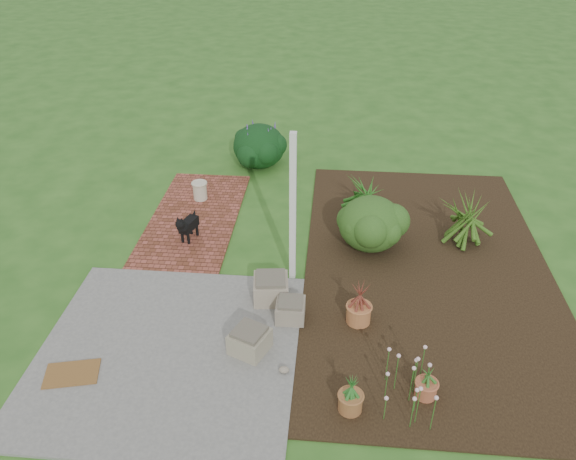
# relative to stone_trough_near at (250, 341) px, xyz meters

# --- Properties ---
(ground) EXTENTS (80.00, 80.00, 0.00)m
(ground) POSITION_rel_stone_trough_near_xyz_m (0.14, 1.64, -0.19)
(ground) COLOR #29591C
(ground) RESTS_ON ground
(concrete_patio) EXTENTS (3.50, 3.50, 0.04)m
(concrete_patio) POSITION_rel_stone_trough_near_xyz_m (-1.11, -0.11, -0.17)
(concrete_patio) COLOR slate
(concrete_patio) RESTS_ON ground
(brick_path) EXTENTS (1.60, 3.50, 0.04)m
(brick_path) POSITION_rel_stone_trough_near_xyz_m (-1.56, 3.39, -0.17)
(brick_path) COLOR brown
(brick_path) RESTS_ON ground
(garden_bed) EXTENTS (4.00, 7.00, 0.03)m
(garden_bed) POSITION_rel_stone_trough_near_xyz_m (2.64, 2.14, -0.18)
(garden_bed) COLOR black
(garden_bed) RESTS_ON ground
(veranda_post) EXTENTS (0.10, 0.10, 2.50)m
(veranda_post) POSITION_rel_stone_trough_near_xyz_m (0.44, 1.74, 1.06)
(veranda_post) COLOR white
(veranda_post) RESTS_ON ground
(stone_trough_near) EXTENTS (0.61, 0.61, 0.31)m
(stone_trough_near) POSITION_rel_stone_trough_near_xyz_m (0.00, 0.00, 0.00)
(stone_trough_near) COLOR gray
(stone_trough_near) RESTS_ON concrete_patio
(stone_trough_mid) EXTENTS (0.42, 0.42, 0.28)m
(stone_trough_mid) POSITION_rel_stone_trough_near_xyz_m (0.49, 0.70, -0.02)
(stone_trough_mid) COLOR gray
(stone_trough_mid) RESTS_ON concrete_patio
(stone_trough_far) EXTENTS (0.57, 0.57, 0.34)m
(stone_trough_far) POSITION_rel_stone_trough_near_xyz_m (0.16, 1.12, 0.02)
(stone_trough_far) COLOR gray
(stone_trough_far) RESTS_ON concrete_patio
(coir_doormat) EXTENTS (0.76, 0.58, 0.02)m
(coir_doormat) POSITION_rel_stone_trough_near_xyz_m (-2.24, -0.65, -0.14)
(coir_doormat) COLOR brown
(coir_doormat) RESTS_ON concrete_patio
(black_dog) EXTENTS (0.31, 0.59, 0.52)m
(black_dog) POSITION_rel_stone_trough_near_xyz_m (-1.48, 2.59, 0.16)
(black_dog) COLOR black
(black_dog) RESTS_ON brick_path
(cream_ceramic_urn) EXTENTS (0.34, 0.34, 0.36)m
(cream_ceramic_urn) POSITION_rel_stone_trough_near_xyz_m (-1.60, 4.08, 0.03)
(cream_ceramic_urn) COLOR beige
(cream_ceramic_urn) RESTS_ON brick_path
(evergreen_shrub) EXTENTS (1.46, 1.46, 0.94)m
(evergreen_shrub) POSITION_rel_stone_trough_near_xyz_m (1.69, 2.72, 0.31)
(evergreen_shrub) COLOR #0C3613
(evergreen_shrub) RESTS_ON garden_bed
(agapanthus_clump_back) EXTENTS (1.45, 1.45, 1.03)m
(agapanthus_clump_back) POSITION_rel_stone_trough_near_xyz_m (3.32, 3.03, 0.35)
(agapanthus_clump_back) COLOR #173C0B
(agapanthus_clump_back) RESTS_ON garden_bed
(agapanthus_clump_front) EXTENTS (1.11, 1.11, 0.85)m
(agapanthus_clump_front) POSITION_rel_stone_trough_near_xyz_m (1.59, 3.88, 0.26)
(agapanthus_clump_front) COLOR #124115
(agapanthus_clump_front) RESTS_ON garden_bed
(pink_flower_patch) EXTENTS (1.20, 1.20, 0.60)m
(pink_flower_patch) POSITION_rel_stone_trough_near_xyz_m (2.09, -0.68, 0.13)
(pink_flower_patch) COLOR #113D0F
(pink_flower_patch) RESTS_ON garden_bed
(terracotta_pot_bronze) EXTENTS (0.46, 0.46, 0.29)m
(terracotta_pot_bronze) POSITION_rel_stone_trough_near_xyz_m (1.47, 0.72, -0.02)
(terracotta_pot_bronze) COLOR #B16B3C
(terracotta_pot_bronze) RESTS_ON garden_bed
(terracotta_pot_small_left) EXTENTS (0.30, 0.30, 0.22)m
(terracotta_pot_small_left) POSITION_rel_stone_trough_near_xyz_m (2.28, -0.58, -0.05)
(terracotta_pot_small_left) COLOR #A95A39
(terracotta_pot_small_left) RESTS_ON garden_bed
(terracotta_pot_small_right) EXTENTS (0.37, 0.37, 0.25)m
(terracotta_pot_small_right) POSITION_rel_stone_trough_near_xyz_m (1.35, -0.88, -0.04)
(terracotta_pot_small_right) COLOR #945C32
(terracotta_pot_small_right) RESTS_ON garden_bed
(purple_flowering_bush) EXTENTS (1.34, 1.34, 0.97)m
(purple_flowering_bush) POSITION_rel_stone_trough_near_xyz_m (-0.64, 5.80, 0.29)
(purple_flowering_bush) COLOR black
(purple_flowering_bush) RESTS_ON ground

